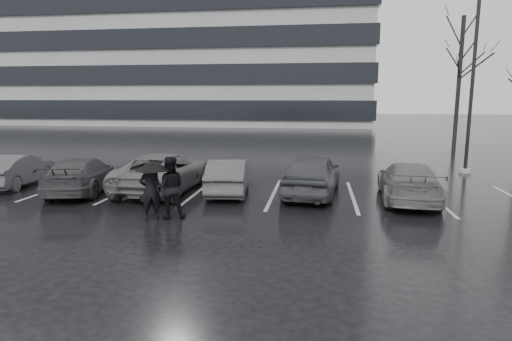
{
  "coord_description": "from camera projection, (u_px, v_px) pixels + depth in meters",
  "views": [
    {
      "loc": [
        2.15,
        -12.55,
        3.46
      ],
      "look_at": [
        0.17,
        1.0,
        1.1
      ],
      "focal_mm": 30.0,
      "sensor_mm": 36.0,
      "label": 1
    }
  ],
  "objects": [
    {
      "name": "car_west_b",
      "position": [
        164.0,
        172.0,
        15.92
      ],
      "size": [
        2.53,
        5.18,
        1.42
      ],
      "primitive_type": "imported",
      "rotation": [
        0.0,
        0.0,
        3.11
      ],
      "color": "#47484A",
      "rests_on": "ground"
    },
    {
      "name": "umbrella",
      "position": [
        153.0,
        166.0,
        12.02
      ],
      "size": [
        1.01,
        1.01,
        1.71
      ],
      "color": "black",
      "rests_on": "ground"
    },
    {
      "name": "car_west_c",
      "position": [
        83.0,
        175.0,
        15.71
      ],
      "size": [
        2.57,
        4.66,
        1.28
      ],
      "primitive_type": "imported",
      "rotation": [
        0.0,
        0.0,
        3.33
      ],
      "color": "black",
      "rests_on": "ground"
    },
    {
      "name": "stall_stripes",
      "position": [
        236.0,
        192.0,
        15.69
      ],
      "size": [
        19.72,
        5.0,
        0.0
      ],
      "color": "#ABABAD",
      "rests_on": "ground"
    },
    {
      "name": "ground",
      "position": [
        246.0,
        211.0,
        13.13
      ],
      "size": [
        160.0,
        160.0,
        0.0
      ],
      "primitive_type": "plane",
      "color": "black",
      "rests_on": "ground"
    },
    {
      "name": "car_main",
      "position": [
        312.0,
        174.0,
        15.19
      ],
      "size": [
        2.25,
        4.61,
        1.51
      ],
      "primitive_type": "imported",
      "rotation": [
        0.0,
        0.0,
        3.03
      ],
      "color": "black",
      "rests_on": "ground"
    },
    {
      "name": "pedestrian_left",
      "position": [
        151.0,
        190.0,
        12.15
      ],
      "size": [
        0.73,
        0.64,
        1.69
      ],
      "primitive_type": "imported",
      "rotation": [
        0.0,
        0.0,
        3.6
      ],
      "color": "black",
      "rests_on": "ground"
    },
    {
      "name": "car_west_d",
      "position": [
        17.0,
        170.0,
        16.81
      ],
      "size": [
        1.77,
        3.93,
        1.25
      ],
      "primitive_type": "imported",
      "rotation": [
        0.0,
        0.0,
        3.26
      ],
      "color": "#2C2C2F",
      "rests_on": "ground"
    },
    {
      "name": "office_building",
      "position": [
        149.0,
        19.0,
        60.64
      ],
      "size": [
        61.0,
        26.0,
        29.0
      ],
      "color": "#99999C",
      "rests_on": "ground"
    },
    {
      "name": "lamp_post",
      "position": [
        472.0,
        82.0,
        19.09
      ],
      "size": [
        0.49,
        0.49,
        9.0
      ],
      "rotation": [
        0.0,
        0.0,
        -0.05
      ],
      "color": "#99999C",
      "rests_on": "ground"
    },
    {
      "name": "car_west_a",
      "position": [
        228.0,
        176.0,
        15.5
      ],
      "size": [
        1.76,
        3.95,
        1.26
      ],
      "primitive_type": "imported",
      "rotation": [
        0.0,
        0.0,
        3.26
      ],
      "color": "#2C2C2F",
      "rests_on": "ground"
    },
    {
      "name": "pedestrian_right",
      "position": [
        170.0,
        187.0,
        12.25
      ],
      "size": [
        1.04,
        0.91,
        1.8
      ],
      "primitive_type": "imported",
      "rotation": [
        0.0,
        0.0,
        3.45
      ],
      "color": "black",
      "rests_on": "ground"
    },
    {
      "name": "car_east",
      "position": [
        408.0,
        182.0,
        14.37
      ],
      "size": [
        2.14,
        4.6,
        1.3
      ],
      "primitive_type": "imported",
      "rotation": [
        0.0,
        0.0,
        3.07
      ],
      "color": "#47484A",
      "rests_on": "ground"
    },
    {
      "name": "tree_north",
      "position": [
        459.0,
        85.0,
        27.42
      ],
      "size": [
        0.26,
        0.26,
        8.5
      ],
      "primitive_type": "cylinder",
      "color": "black",
      "rests_on": "ground"
    }
  ]
}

